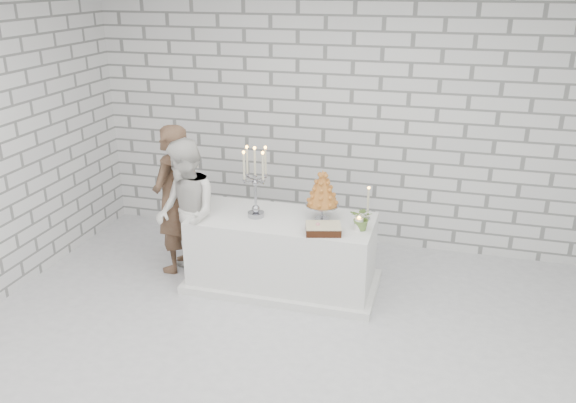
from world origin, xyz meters
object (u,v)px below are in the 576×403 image
(candelabra, at_px, (255,182))
(croquembouche, at_px, (322,195))
(cake_table, at_px, (282,252))
(groom, at_px, (173,199))
(bride, at_px, (186,214))

(candelabra, distance_m, croquembouche, 0.66)
(cake_table, distance_m, groom, 1.28)
(groom, bearing_deg, candelabra, 85.95)
(cake_table, distance_m, bride, 1.04)
(cake_table, height_order, croquembouche, croquembouche)
(bride, bearing_deg, croquembouche, 61.96)
(candelabra, xyz_separation_m, croquembouche, (0.65, 0.10, -0.10))
(cake_table, bearing_deg, bride, -170.30)
(candelabra, bearing_deg, cake_table, 7.80)
(bride, bearing_deg, groom, -170.79)
(groom, distance_m, croquembouche, 1.61)
(cake_table, bearing_deg, groom, 176.22)
(groom, distance_m, bride, 0.36)
(groom, xyz_separation_m, candelabra, (0.95, -0.12, 0.31))
(groom, height_order, bride, groom)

